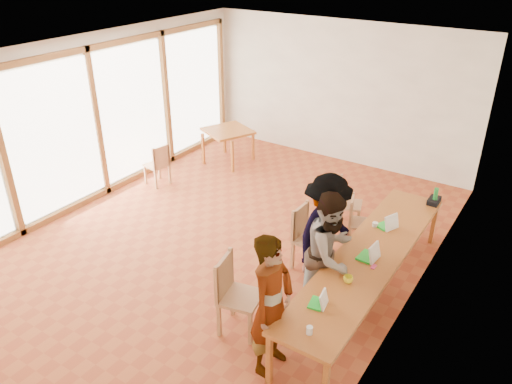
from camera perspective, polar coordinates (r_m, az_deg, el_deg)
ground at (r=8.34m, az=-3.05°, el=-5.15°), size 8.00×8.00×0.00m
wall_back at (r=10.93m, az=9.45°, el=11.14°), size 6.00×0.10×3.00m
wall_right at (r=6.48m, az=18.56°, el=-1.51°), size 0.10×8.00×3.00m
window_wall at (r=9.61m, az=-17.82°, el=7.96°), size 0.10×8.00×3.00m
ceiling at (r=7.19m, az=-3.66°, el=15.62°), size 6.00×8.00×0.04m
communal_table at (r=6.77m, az=12.87°, el=-7.26°), size 0.80×4.00×0.75m
side_table at (r=10.84m, az=-3.23°, el=6.71°), size 0.90×0.90×0.75m
chair_near at (r=6.22m, az=-2.75°, el=-10.74°), size 0.57×0.57×0.55m
chair_mid at (r=7.40m, az=5.68°, el=-4.39°), size 0.46×0.46×0.52m
chair_far at (r=8.53m, az=10.07°, el=-0.63°), size 0.51×0.51×0.46m
chair_empty at (r=8.04m, az=11.40°, el=-2.77°), size 0.50×0.50×0.45m
chair_spare at (r=10.00m, az=-11.03°, el=3.51°), size 0.46×0.46×0.46m
person_near at (r=5.58m, az=1.81°, el=-12.81°), size 0.42×0.64×1.74m
person_mid at (r=6.44m, az=8.51°, el=-7.05°), size 0.75×0.91×1.73m
person_far at (r=6.84m, az=7.99°, el=-4.73°), size 0.75×1.18×1.74m
laptop_near at (r=5.78m, az=7.34°, el=-12.31°), size 0.22×0.25×0.19m
laptop_mid at (r=6.62m, az=12.96°, el=-6.99°), size 0.25×0.29×0.23m
laptop_far at (r=7.35m, az=14.93°, el=-3.55°), size 0.31×0.32×0.22m
yellow_mug at (r=6.17m, az=10.48°, el=-9.79°), size 0.15×0.15×0.09m
green_bottle at (r=8.16m, az=19.82°, el=-0.47°), size 0.07×0.07×0.28m
clear_glass at (r=5.43m, az=6.13°, el=-15.44°), size 0.07×0.07×0.09m
condiment_cup at (r=7.36m, az=13.46°, el=-3.63°), size 0.08×0.08×0.06m
pink_phone at (r=6.51m, az=13.31°, el=-8.31°), size 0.05×0.10×0.01m
black_pouch at (r=8.23m, az=19.68°, el=-0.94°), size 0.16×0.26×0.09m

